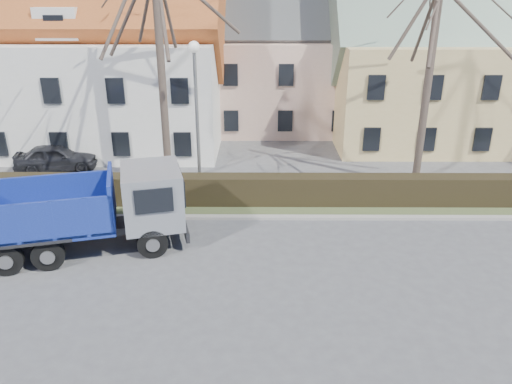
{
  "coord_description": "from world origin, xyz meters",
  "views": [
    {
      "loc": [
        2.38,
        -14.2,
        8.9
      ],
      "look_at": [
        2.27,
        3.62,
        1.6
      ],
      "focal_mm": 35.0,
      "sensor_mm": 36.0,
      "label": 1
    }
  ],
  "objects_px": {
    "parked_car_a": "(56,157)",
    "cart_frame": "(36,210)",
    "dump_truck": "(74,212)",
    "streetlight": "(197,122)"
  },
  "relations": [
    {
      "from": "parked_car_a",
      "to": "cart_frame",
      "type": "bearing_deg",
      "value": -178.21
    },
    {
      "from": "dump_truck",
      "to": "parked_car_a",
      "type": "relative_size",
      "value": 1.85
    },
    {
      "from": "cart_frame",
      "to": "streetlight",
      "type": "bearing_deg",
      "value": 19.31
    },
    {
      "from": "streetlight",
      "to": "cart_frame",
      "type": "height_order",
      "value": "streetlight"
    },
    {
      "from": "streetlight",
      "to": "parked_car_a",
      "type": "bearing_deg",
      "value": 156.06
    },
    {
      "from": "dump_truck",
      "to": "cart_frame",
      "type": "xyz_separation_m",
      "value": [
        -2.71,
        2.83,
        -1.18
      ]
    },
    {
      "from": "streetlight",
      "to": "parked_car_a",
      "type": "distance_m",
      "value": 9.11
    },
    {
      "from": "dump_truck",
      "to": "streetlight",
      "type": "distance_m",
      "value": 6.74
    },
    {
      "from": "dump_truck",
      "to": "parked_car_a",
      "type": "height_order",
      "value": "dump_truck"
    },
    {
      "from": "streetlight",
      "to": "dump_truck",
      "type": "bearing_deg",
      "value": -127.09
    }
  ]
}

